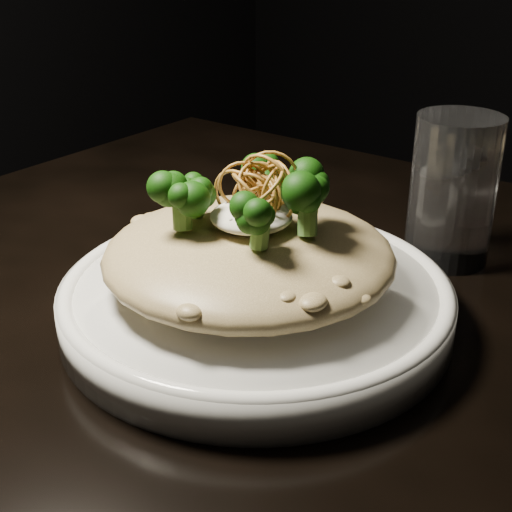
{
  "coord_description": "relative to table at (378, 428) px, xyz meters",
  "views": [
    {
      "loc": [
        0.19,
        -0.42,
        1.04
      ],
      "look_at": [
        -0.1,
        -0.03,
        0.81
      ],
      "focal_mm": 50.0,
      "sensor_mm": 36.0,
      "label": 1
    }
  ],
  "objects": [
    {
      "name": "table",
      "position": [
        0.0,
        0.0,
        0.0
      ],
      "size": [
        1.1,
        0.8,
        0.75
      ],
      "color": "black",
      "rests_on": "ground"
    },
    {
      "name": "plate",
      "position": [
        -0.1,
        -0.03,
        0.1
      ],
      "size": [
        0.3,
        0.3,
        0.03
      ],
      "primitive_type": "cylinder",
      "color": "white",
      "rests_on": "table"
    },
    {
      "name": "risotto",
      "position": [
        -0.1,
        -0.04,
        0.14
      ],
      "size": [
        0.22,
        0.22,
        0.05
      ],
      "primitive_type": "ellipsoid",
      "color": "brown",
      "rests_on": "plate"
    },
    {
      "name": "broccoli",
      "position": [
        -0.1,
        -0.04,
        0.19
      ],
      "size": [
        0.15,
        0.15,
        0.05
      ],
      "primitive_type": null,
      "color": "black",
      "rests_on": "risotto"
    },
    {
      "name": "cheese",
      "position": [
        -0.1,
        -0.04,
        0.17
      ],
      "size": [
        0.06,
        0.06,
        0.02
      ],
      "primitive_type": "ellipsoid",
      "color": "white",
      "rests_on": "risotto"
    },
    {
      "name": "shallots",
      "position": [
        -0.1,
        -0.03,
        0.2
      ],
      "size": [
        0.06,
        0.06,
        0.04
      ],
      "primitive_type": null,
      "color": "#8D611D",
      "rests_on": "cheese"
    },
    {
      "name": "drinking_glass",
      "position": [
        -0.02,
        0.16,
        0.15
      ],
      "size": [
        0.08,
        0.08,
        0.13
      ],
      "primitive_type": "cylinder",
      "rotation": [
        0.0,
        0.0,
        0.09
      ],
      "color": "white",
      "rests_on": "table"
    }
  ]
}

